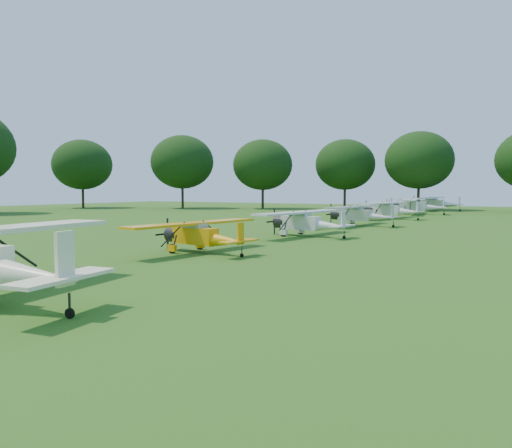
{
  "coord_description": "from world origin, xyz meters",
  "views": [
    {
      "loc": [
        15.5,
        -27.86,
        3.43
      ],
      "look_at": [
        1.11,
        -2.73,
        1.4
      ],
      "focal_mm": 35.0,
      "sensor_mm": 36.0,
      "label": 1
    }
  ],
  "objects_px": {
    "golf_cart": "(393,207)",
    "aircraft_3": "(306,221)",
    "aircraft_7": "(436,202)",
    "aircraft_2": "(201,234)",
    "aircraft_5": "(390,208)",
    "aircraft_6": "(416,205)",
    "aircraft_4": "(360,213)"
  },
  "relations": [
    {
      "from": "golf_cart",
      "to": "aircraft_3",
      "type": "bearing_deg",
      "value": -77.06
    },
    {
      "from": "aircraft_7",
      "to": "aircraft_2",
      "type": "bearing_deg",
      "value": -89.22
    },
    {
      "from": "aircraft_2",
      "to": "aircraft_5",
      "type": "xyz_separation_m",
      "value": [
        0.81,
        35.46,
        0.17
      ]
    },
    {
      "from": "aircraft_6",
      "to": "aircraft_7",
      "type": "xyz_separation_m",
      "value": [
        0.17,
        13.13,
        0.05
      ]
    },
    {
      "from": "aircraft_2",
      "to": "aircraft_6",
      "type": "relative_size",
      "value": 0.8
    },
    {
      "from": "aircraft_6",
      "to": "golf_cart",
      "type": "bearing_deg",
      "value": 112.57
    },
    {
      "from": "aircraft_4",
      "to": "aircraft_5",
      "type": "relative_size",
      "value": 0.97
    },
    {
      "from": "golf_cart",
      "to": "aircraft_7",
      "type": "bearing_deg",
      "value": 39.92
    },
    {
      "from": "aircraft_4",
      "to": "aircraft_5",
      "type": "distance_m",
      "value": 12.06
    },
    {
      "from": "aircraft_4",
      "to": "aircraft_7",
      "type": "height_order",
      "value": "aircraft_7"
    },
    {
      "from": "aircraft_6",
      "to": "aircraft_7",
      "type": "relative_size",
      "value": 0.97
    },
    {
      "from": "aircraft_6",
      "to": "golf_cart",
      "type": "height_order",
      "value": "aircraft_6"
    },
    {
      "from": "aircraft_3",
      "to": "golf_cart",
      "type": "distance_m",
      "value": 45.83
    },
    {
      "from": "aircraft_4",
      "to": "aircraft_7",
      "type": "bearing_deg",
      "value": 93.47
    },
    {
      "from": "aircraft_2",
      "to": "aircraft_5",
      "type": "height_order",
      "value": "aircraft_5"
    },
    {
      "from": "aircraft_4",
      "to": "golf_cart",
      "type": "bearing_deg",
      "value": 103.13
    },
    {
      "from": "aircraft_3",
      "to": "aircraft_6",
      "type": "relative_size",
      "value": 0.87
    },
    {
      "from": "aircraft_4",
      "to": "aircraft_6",
      "type": "xyz_separation_m",
      "value": [
        -0.02,
        24.28,
        0.13
      ]
    },
    {
      "from": "aircraft_2",
      "to": "aircraft_5",
      "type": "bearing_deg",
      "value": 96.21
    },
    {
      "from": "aircraft_5",
      "to": "aircraft_6",
      "type": "bearing_deg",
      "value": 97.66
    },
    {
      "from": "aircraft_5",
      "to": "aircraft_3",
      "type": "bearing_deg",
      "value": -80.29
    },
    {
      "from": "aircraft_5",
      "to": "aircraft_7",
      "type": "height_order",
      "value": "aircraft_7"
    },
    {
      "from": "aircraft_3",
      "to": "aircraft_6",
      "type": "bearing_deg",
      "value": 97.79
    },
    {
      "from": "aircraft_5",
      "to": "aircraft_7",
      "type": "relative_size",
      "value": 0.9
    },
    {
      "from": "aircraft_6",
      "to": "aircraft_3",
      "type": "bearing_deg",
      "value": -98.46
    },
    {
      "from": "aircraft_3",
      "to": "aircraft_4",
      "type": "height_order",
      "value": "aircraft_4"
    },
    {
      "from": "aircraft_3",
      "to": "aircraft_5",
      "type": "xyz_separation_m",
      "value": [
        -0.23,
        23.98,
        0.07
      ]
    },
    {
      "from": "aircraft_2",
      "to": "aircraft_5",
      "type": "distance_m",
      "value": 35.47
    },
    {
      "from": "aircraft_2",
      "to": "aircraft_6",
      "type": "xyz_separation_m",
      "value": [
        1.13,
        47.69,
        0.26
      ]
    },
    {
      "from": "golf_cart",
      "to": "aircraft_5",
      "type": "bearing_deg",
      "value": -70.23
    },
    {
      "from": "aircraft_3",
      "to": "aircraft_4",
      "type": "xyz_separation_m",
      "value": [
        0.12,
        11.93,
        0.04
      ]
    },
    {
      "from": "aircraft_5",
      "to": "aircraft_7",
      "type": "distance_m",
      "value": 25.36
    }
  ]
}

